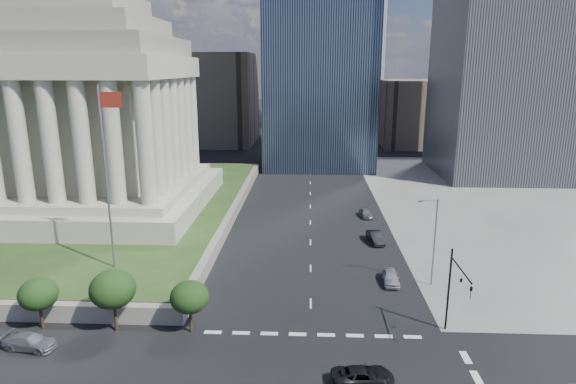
# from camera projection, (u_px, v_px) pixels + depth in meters

# --- Properties ---
(ground) EXTENTS (500.00, 500.00, 0.00)m
(ground) POSITION_uv_depth(u_px,v_px,m) (310.00, 160.00, 127.00)
(ground) COLOR black
(ground) RESTS_ON ground
(sidewalk_ne) EXTENTS (68.00, 90.00, 0.03)m
(sidewalk_ne) POSITION_uv_depth(u_px,v_px,m) (566.00, 203.00, 86.34)
(sidewalk_ne) COLOR slate
(sidewalk_ne) RESTS_ON ground
(plaza_terrace) EXTENTS (66.00, 70.00, 1.80)m
(plaza_terrace) POSITION_uv_depth(u_px,v_px,m) (41.00, 208.00, 80.32)
(plaza_terrace) COLOR #6C675C
(plaza_terrace) RESTS_ON ground
(plaza_lawn) EXTENTS (64.00, 68.00, 0.10)m
(plaza_lawn) POSITION_uv_depth(u_px,v_px,m) (41.00, 202.00, 80.09)
(plaza_lawn) COLOR #223D19
(plaza_lawn) RESTS_ON plaza_terrace
(war_memorial) EXTENTS (34.00, 34.00, 39.00)m
(war_memorial) POSITION_uv_depth(u_px,v_px,m) (88.00, 83.00, 72.80)
(war_memorial) COLOR #A39D89
(war_memorial) RESTS_ON plaza_lawn
(flagpole) EXTENTS (2.52, 0.24, 20.00)m
(flagpole) POSITION_uv_depth(u_px,v_px,m) (107.00, 169.00, 51.13)
(flagpole) COLOR slate
(flagpole) RESTS_ON plaza_lawn
(midrise_glass) EXTENTS (26.00, 26.00, 60.00)m
(midrise_glass) POSITION_uv_depth(u_px,v_px,m) (320.00, 40.00, 114.58)
(midrise_glass) COLOR black
(midrise_glass) RESTS_ON ground
(building_filler_ne) EXTENTS (20.00, 30.00, 20.00)m
(building_filler_ne) POSITION_uv_depth(u_px,v_px,m) (412.00, 112.00, 152.15)
(building_filler_ne) COLOR brown
(building_filler_ne) RESTS_ON ground
(building_filler_nw) EXTENTS (24.00, 30.00, 28.00)m
(building_filler_nw) POSITION_uv_depth(u_px,v_px,m) (217.00, 99.00, 153.80)
(building_filler_nw) COLOR brown
(building_filler_nw) RESTS_ON ground
(traffic_signal_ne) EXTENTS (0.30, 5.74, 8.00)m
(traffic_signal_ne) POSITION_uv_depth(u_px,v_px,m) (456.00, 286.00, 41.67)
(traffic_signal_ne) COLOR black
(traffic_signal_ne) RESTS_ON ground
(street_lamp_north) EXTENTS (2.13, 0.22, 10.00)m
(street_lamp_north) POSITION_uv_depth(u_px,v_px,m) (433.00, 237.00, 52.47)
(street_lamp_north) COLOR slate
(street_lamp_north) RESTS_ON ground
(pickup_truck) EXTENTS (5.10, 2.88, 1.34)m
(pickup_truck) POSITION_uv_depth(u_px,v_px,m) (363.00, 376.00, 36.83)
(pickup_truck) COLOR black
(pickup_truck) RESTS_ON ground
(suv_grey) EXTENTS (2.55, 4.88, 1.35)m
(suv_grey) POSITION_uv_depth(u_px,v_px,m) (29.00, 342.00, 41.46)
(suv_grey) COLOR #5C5E64
(suv_grey) RESTS_ON ground
(parked_sedan_near) EXTENTS (1.94, 4.45, 1.49)m
(parked_sedan_near) POSITION_uv_depth(u_px,v_px,m) (391.00, 277.00, 54.10)
(parked_sedan_near) COLOR #979AA0
(parked_sedan_near) RESTS_ON ground
(parked_sedan_mid) EXTENTS (4.83, 2.30, 1.53)m
(parked_sedan_mid) POSITION_uv_depth(u_px,v_px,m) (375.00, 237.00, 66.75)
(parked_sedan_mid) COLOR black
(parked_sedan_mid) RESTS_ON ground
(parked_sedan_far) EXTENTS (4.13, 2.12, 1.35)m
(parked_sedan_far) POSITION_uv_depth(u_px,v_px,m) (366.00, 213.00, 78.21)
(parked_sedan_far) COLOR #5B5D63
(parked_sedan_far) RESTS_ON ground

